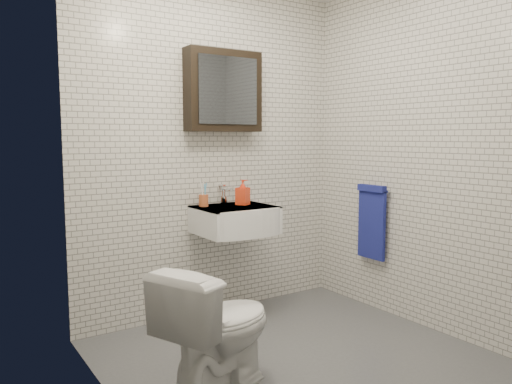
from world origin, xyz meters
TOP-DOWN VIEW (x-y plane):
  - ground at (0.00, 0.00)m, footprint 2.20×2.00m
  - room_shell at (0.00, 0.00)m, footprint 2.22×2.02m
  - washbasin at (0.05, 0.73)m, footprint 0.55×0.50m
  - faucet at (0.05, 0.93)m, footprint 0.06×0.20m
  - mirror_cabinet at (0.05, 0.93)m, footprint 0.60×0.15m
  - towel_rail at (1.04, 0.35)m, footprint 0.09×0.30m
  - toothbrush_cup at (-0.14, 0.90)m, footprint 0.08×0.08m
  - soap_bottle at (0.15, 0.81)m, footprint 0.12×0.12m
  - toilet at (-0.60, -0.13)m, footprint 0.79×0.63m

SIDE VIEW (x-z plane):
  - ground at x=0.00m, z-range 0.00..0.01m
  - toilet at x=-0.60m, z-range 0.00..0.71m
  - towel_rail at x=1.04m, z-range 0.43..1.01m
  - washbasin at x=0.05m, z-range 0.66..0.86m
  - toothbrush_cup at x=-0.14m, z-range 0.80..0.99m
  - faucet at x=0.05m, z-range 0.84..0.99m
  - soap_bottle at x=0.15m, z-range 0.85..1.04m
  - room_shell at x=0.00m, z-range 0.21..2.72m
  - mirror_cabinet at x=0.05m, z-range 1.40..2.00m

